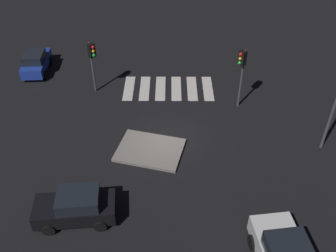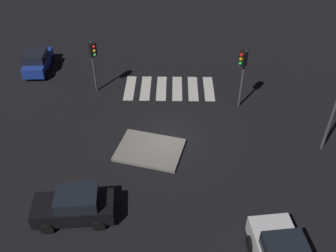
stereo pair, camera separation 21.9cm
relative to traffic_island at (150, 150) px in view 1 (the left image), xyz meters
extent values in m
plane|color=black|center=(-1.06, -1.13, -0.09)|extent=(80.00, 80.00, 0.00)
cube|color=gray|center=(0.00, 0.00, 0.00)|extent=(4.33, 3.65, 0.18)
cylinder|color=black|center=(-4.92, 6.46, 0.27)|extent=(0.35, 0.74, 0.71)
cylinder|color=black|center=(-6.76, 6.22, 0.27)|extent=(0.35, 0.74, 0.71)
sphere|color=#F2EABF|center=(-5.22, 5.62, 0.67)|extent=(0.24, 0.24, 0.24)
sphere|color=#F2EABF|center=(-6.25, 5.49, 0.67)|extent=(0.24, 0.24, 0.24)
cube|color=#1E389E|center=(9.15, -9.28, 0.55)|extent=(1.80, 3.80, 0.76)
cube|color=black|center=(9.14, -9.05, 1.24)|extent=(1.55, 1.98, 0.62)
cylinder|color=black|center=(9.99, -10.38, 0.21)|extent=(0.25, 0.61, 0.60)
cylinder|color=black|center=(8.43, -10.47, 0.21)|extent=(0.25, 0.61, 0.60)
cylinder|color=black|center=(9.87, -8.08, 0.21)|extent=(0.25, 0.61, 0.60)
cylinder|color=black|center=(8.31, -8.17, 0.21)|extent=(0.25, 0.61, 0.60)
sphere|color=#F2EABF|center=(9.69, -11.07, 0.55)|extent=(0.20, 0.20, 0.20)
sphere|color=#F2EABF|center=(8.81, -11.12, 0.55)|extent=(0.20, 0.20, 0.20)
cube|color=black|center=(3.37, 4.87, 0.58)|extent=(3.99, 2.02, 0.79)
cube|color=black|center=(3.14, 4.85, 1.29)|extent=(2.11, 1.69, 0.64)
cylinder|color=black|center=(4.48, 5.79, 0.22)|extent=(0.64, 0.28, 0.62)
cylinder|color=black|center=(4.64, 4.18, 0.22)|extent=(0.64, 0.28, 0.62)
cylinder|color=black|center=(2.10, 5.56, 0.22)|extent=(0.64, 0.28, 0.62)
cylinder|color=black|center=(2.26, 3.95, 0.22)|extent=(0.64, 0.28, 0.62)
sphere|color=#F2EABF|center=(5.21, 5.50, 0.58)|extent=(0.21, 0.21, 0.21)
sphere|color=#F2EABF|center=(5.29, 4.60, 0.58)|extent=(0.21, 0.21, 0.21)
cylinder|color=#47474C|center=(-5.82, -4.65, 2.02)|extent=(0.14, 0.14, 4.21)
cube|color=black|center=(-5.68, -4.54, 3.64)|extent=(0.52, 0.54, 0.96)
sphere|color=red|center=(-5.52, -4.43, 3.94)|extent=(0.22, 0.22, 0.22)
sphere|color=orange|center=(-5.52, -4.43, 3.64)|extent=(0.22, 0.22, 0.22)
sphere|color=green|center=(-5.52, -4.43, 3.34)|extent=(0.22, 0.22, 0.22)
cylinder|color=#47474C|center=(4.19, -6.42, 1.81)|extent=(0.14, 0.14, 3.80)
cube|color=black|center=(4.06, -6.29, 3.23)|extent=(0.54, 0.54, 0.96)
sphere|color=red|center=(3.92, -6.15, 3.53)|extent=(0.22, 0.22, 0.22)
sphere|color=orange|center=(3.92, -6.15, 3.23)|extent=(0.22, 0.22, 0.22)
sphere|color=green|center=(3.92, -6.15, 2.93)|extent=(0.22, 0.22, 0.22)
cube|color=silver|center=(-3.93, -6.78, -0.08)|extent=(0.70, 3.20, 0.02)
cube|color=silver|center=(-2.78, -6.78, -0.08)|extent=(0.70, 3.20, 0.02)
cube|color=silver|center=(-1.63, -6.78, -0.08)|extent=(0.70, 3.20, 0.02)
cube|color=silver|center=(-0.48, -6.78, -0.08)|extent=(0.70, 3.20, 0.02)
cube|color=silver|center=(0.67, -6.78, -0.08)|extent=(0.70, 3.20, 0.02)
cube|color=silver|center=(1.82, -6.78, -0.08)|extent=(0.70, 3.20, 0.02)
camera|label=1|loc=(-1.14, 16.57, 15.07)|focal=40.62mm
camera|label=2|loc=(-1.36, 16.57, 15.07)|focal=40.62mm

